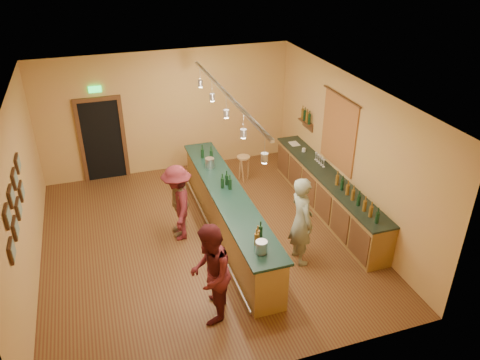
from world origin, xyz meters
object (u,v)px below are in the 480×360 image
object	(u,v)px
back_counter	(327,193)
customer_c	(178,203)
customer_b	(180,201)
bar_stool	(244,162)
bartender	(301,221)
tasting_bar	(228,210)
customer_a	(210,274)

from	to	relation	value
back_counter	customer_c	size ratio (longest dim) A/B	2.73
customer_b	bar_stool	bearing A→B (deg)	134.67
bartender	customer_b	xyz separation A→B (m)	(-2.02, 1.63, -0.12)
customer_b	back_counter	bearing A→B (deg)	89.33
tasting_bar	bar_stool	bearing A→B (deg)	63.58
back_counter	customer_a	xyz separation A→B (m)	(-3.39, -2.38, 0.41)
tasting_bar	bartender	xyz separation A→B (m)	(1.08, -1.26, 0.30)
back_counter	tasting_bar	size ratio (longest dim) A/B	0.89
bartender	customer_c	world-z (taller)	bartender
bartender	customer_b	bearing A→B (deg)	48.91
customer_b	customer_c	xyz separation A→B (m)	(-0.06, -0.13, 0.05)
customer_a	customer_b	bearing A→B (deg)	-159.30
tasting_bar	bar_stool	world-z (taller)	tasting_bar
back_counter	tasting_bar	world-z (taller)	tasting_bar
customer_b	bar_stool	xyz separation A→B (m)	(2.03, 1.82, -0.24)
customer_c	bar_stool	xyz separation A→B (m)	(2.09, 1.96, -0.29)
bartender	customer_b	world-z (taller)	bartender
bartender	bar_stool	world-z (taller)	bartender
customer_a	customer_b	distance (m)	2.58
customer_a	customer_b	xyz separation A→B (m)	(0.03, 2.58, -0.11)
bartender	customer_a	xyz separation A→B (m)	(-2.05, -0.94, -0.01)
tasting_bar	customer_a	xyz separation A→B (m)	(-0.96, -2.20, 0.29)
customer_b	bar_stool	world-z (taller)	customer_b
customer_c	bar_stool	distance (m)	2.87
customer_c	bartender	bearing A→B (deg)	60.46
customer_a	bar_stool	world-z (taller)	customer_a
tasting_bar	customer_b	bearing A→B (deg)	157.96
bartender	customer_c	size ratio (longest dim) A/B	1.10
tasting_bar	customer_b	size ratio (longest dim) A/B	3.24
customer_a	tasting_bar	bearing A→B (deg)	177.71
back_counter	bartender	distance (m)	2.01
customer_c	tasting_bar	bearing A→B (deg)	82.42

